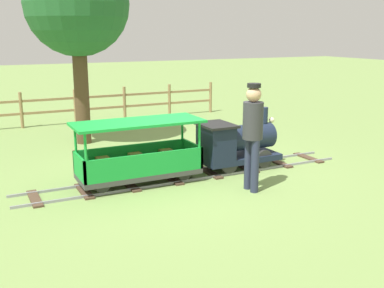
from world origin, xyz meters
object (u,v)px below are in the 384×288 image
Objects in this scene: locomotive at (235,143)px; passenger_car at (139,158)px; oak_tree_near at (77,5)px; conductor_person at (253,129)px.

locomotive reaches higher than passenger_car.
passenger_car is 0.50× the size of oak_tree_near.
oak_tree_near reaches higher than passenger_car.
passenger_car is 1.23× the size of conductor_person.
locomotive is at bearing 30.43° from oak_tree_near.
locomotive is 4.39m from oak_tree_near.
conductor_person is (1.04, -0.35, 0.47)m from locomotive.
passenger_car is at bearing -90.00° from locomotive.
locomotive is 1.19m from conductor_person.
locomotive is 0.89× the size of conductor_person.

